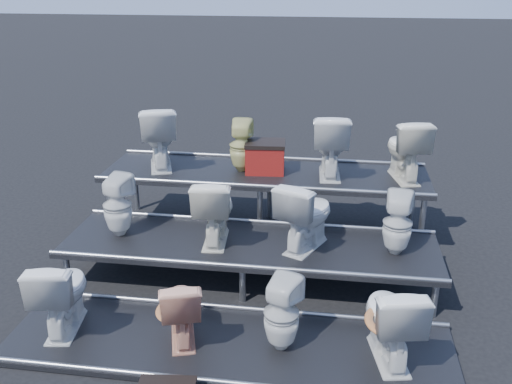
# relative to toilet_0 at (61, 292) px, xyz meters

# --- Properties ---
(ground) EXTENTS (80.00, 80.00, 0.00)m
(ground) POSITION_rel_toilet_0_xyz_m (1.61, 1.30, -0.45)
(ground) COLOR black
(ground) RESTS_ON ground
(tier_front) EXTENTS (4.20, 1.20, 0.06)m
(tier_front) POSITION_rel_toilet_0_xyz_m (1.61, 0.00, -0.42)
(tier_front) COLOR black
(tier_front) RESTS_ON ground
(tier_mid) EXTENTS (4.20, 1.20, 0.46)m
(tier_mid) POSITION_rel_toilet_0_xyz_m (1.61, 1.30, -0.22)
(tier_mid) COLOR black
(tier_mid) RESTS_ON ground
(tier_back) EXTENTS (4.20, 1.20, 0.86)m
(tier_back) POSITION_rel_toilet_0_xyz_m (1.61, 2.60, -0.02)
(tier_back) COLOR black
(tier_back) RESTS_ON ground
(toilet_0) EXTENTS (0.54, 0.82, 0.78)m
(toilet_0) POSITION_rel_toilet_0_xyz_m (0.00, 0.00, 0.00)
(toilet_0) COLOR silver
(toilet_0) RESTS_ON tier_front
(toilet_1) EXTENTS (0.55, 0.74, 0.67)m
(toilet_1) POSITION_rel_toilet_0_xyz_m (1.17, 0.00, -0.05)
(toilet_1) COLOR tan
(toilet_1) RESTS_ON tier_front
(toilet_2) EXTENTS (0.42, 0.43, 0.72)m
(toilet_2) POSITION_rel_toilet_0_xyz_m (2.12, 0.00, -0.03)
(toilet_2) COLOR silver
(toilet_2) RESTS_ON tier_front
(toilet_3) EXTENTS (0.60, 0.86, 0.80)m
(toilet_3) POSITION_rel_toilet_0_xyz_m (3.08, 0.00, 0.01)
(toilet_3) COLOR silver
(toilet_3) RESTS_ON tier_front
(toilet_4) EXTENTS (0.39, 0.40, 0.72)m
(toilet_4) POSITION_rel_toilet_0_xyz_m (0.09, 1.30, 0.37)
(toilet_4) COLOR silver
(toilet_4) RESTS_ON tier_mid
(toilet_5) EXTENTS (0.50, 0.79, 0.77)m
(toilet_5) POSITION_rel_toilet_0_xyz_m (1.22, 1.30, 0.39)
(toilet_5) COLOR silver
(toilet_5) RESTS_ON tier_mid
(toilet_6) EXTENTS (0.72, 0.88, 0.79)m
(toilet_6) POSITION_rel_toilet_0_xyz_m (2.24, 1.30, 0.40)
(toilet_6) COLOR silver
(toilet_6) RESTS_ON tier_mid
(toilet_7) EXTENTS (0.36, 0.36, 0.69)m
(toilet_7) POSITION_rel_toilet_0_xyz_m (3.21, 1.30, 0.36)
(toilet_7) COLOR silver
(toilet_7) RESTS_ON tier_mid
(toilet_8) EXTENTS (0.71, 0.93, 0.84)m
(toilet_8) POSITION_rel_toilet_0_xyz_m (0.19, 2.60, 0.83)
(toilet_8) COLOR silver
(toilet_8) RESTS_ON tier_back
(toilet_9) EXTENTS (0.31, 0.32, 0.68)m
(toilet_9) POSITION_rel_toilet_0_xyz_m (1.30, 2.60, 0.75)
(toilet_9) COLOR #CFCC7F
(toilet_9) RESTS_ON tier_back
(toilet_10) EXTENTS (0.50, 0.83, 0.82)m
(toilet_10) POSITION_rel_toilet_0_xyz_m (2.44, 2.60, 0.82)
(toilet_10) COLOR silver
(toilet_10) RESTS_ON tier_back
(toilet_11) EXTENTS (0.60, 0.85, 0.79)m
(toilet_11) POSITION_rel_toilet_0_xyz_m (3.37, 2.60, 0.80)
(toilet_11) COLOR silver
(toilet_11) RESTS_ON tier_back
(red_crate) EXTENTS (0.52, 0.43, 0.35)m
(red_crate) POSITION_rel_toilet_0_xyz_m (1.61, 2.61, 0.59)
(red_crate) COLOR maroon
(red_crate) RESTS_ON tier_back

